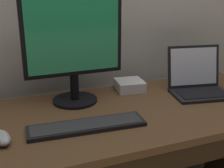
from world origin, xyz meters
TOP-DOWN VIEW (x-y plane):
  - desk at (0.00, -0.01)m, footprint 1.67×0.71m
  - laptop_black at (0.45, 0.07)m, footprint 0.35×0.30m
  - external_monitor at (-0.21, 0.18)m, footprint 0.48×0.22m
  - wired_keyboard at (-0.24, -0.11)m, footprint 0.50×0.16m
  - computer_mouse at (-0.58, -0.11)m, footprint 0.08×0.13m
  - external_drive_box at (0.12, 0.25)m, footprint 0.17×0.17m

SIDE VIEW (x-z plane):
  - desk at x=0.00m, z-range 0.15..0.91m
  - wired_keyboard at x=-0.24m, z-range 0.76..0.78m
  - computer_mouse at x=-0.58m, z-range 0.76..0.80m
  - external_drive_box at x=0.12m, z-range 0.76..0.81m
  - laptop_black at x=0.45m, z-range 0.69..0.93m
  - external_monitor at x=-0.21m, z-range 0.79..1.32m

